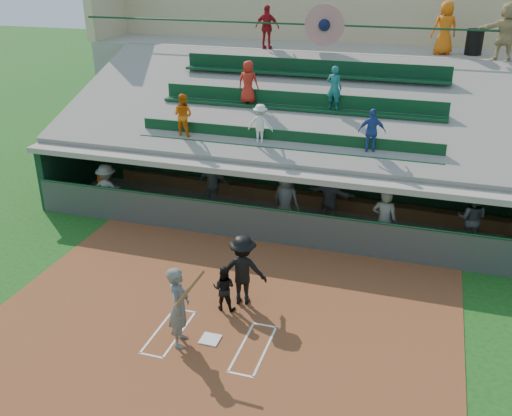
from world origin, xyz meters
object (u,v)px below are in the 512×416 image
(batter_at_plate, at_px, (179,307))
(white_table, at_px, (107,196))
(water_cooler, at_px, (104,181))
(trash_bin, at_px, (474,42))
(catcher, at_px, (224,288))
(home_plate, at_px, (210,339))

(batter_at_plate, distance_m, white_table, 8.45)
(white_table, relative_size, water_cooler, 1.83)
(batter_at_plate, relative_size, trash_bin, 2.13)
(white_table, relative_size, trash_bin, 0.83)
(white_table, bearing_deg, catcher, -17.86)
(home_plate, height_order, trash_bin, trash_bin)
(catcher, distance_m, white_table, 7.70)
(catcher, xyz_separation_m, water_cooler, (-6.11, 4.72, 0.31))
(trash_bin, bearing_deg, water_cooler, -148.34)
(home_plate, height_order, batter_at_plate, batter_at_plate)
(home_plate, bearing_deg, water_cooler, 136.14)
(home_plate, bearing_deg, white_table, 135.87)
(home_plate, xyz_separation_m, trash_bin, (5.36, 13.14, 5.02))
(home_plate, bearing_deg, trash_bin, 67.82)
(trash_bin, bearing_deg, catcher, -114.79)
(home_plate, bearing_deg, batter_at_plate, -154.13)
(water_cooler, bearing_deg, white_table, 15.98)
(water_cooler, bearing_deg, batter_at_plate, -48.00)
(home_plate, relative_size, trash_bin, 0.47)
(white_table, height_order, water_cooler, water_cooler)
(home_plate, relative_size, white_table, 0.56)
(catcher, bearing_deg, white_table, -42.00)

